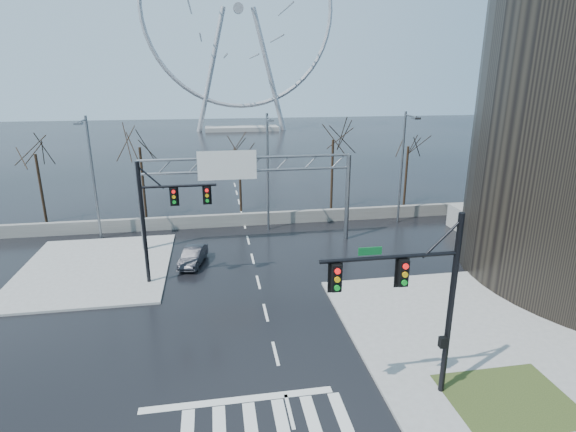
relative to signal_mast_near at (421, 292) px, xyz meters
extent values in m
plane|color=black|center=(-5.14, 4.04, -4.87)|extent=(260.00, 260.00, 0.00)
cube|color=gray|center=(4.86, 6.04, -4.80)|extent=(12.00, 10.00, 0.15)
cube|color=gray|center=(-16.14, 16.04, -4.80)|extent=(10.00, 12.00, 0.15)
cube|color=#273717|center=(3.86, -0.96, -4.72)|extent=(5.00, 4.00, 0.02)
cube|color=slate|center=(-5.14, 24.04, -4.32)|extent=(52.00, 0.50, 1.10)
cylinder|color=black|center=(1.36, 0.04, -0.87)|extent=(0.24, 0.24, 8.00)
cylinder|color=black|center=(-1.34, 0.04, 1.53)|extent=(5.40, 0.16, 0.16)
cube|color=black|center=(-0.84, -0.11, 0.93)|extent=(0.35, 0.28, 1.05)
cube|color=black|center=(-3.44, -0.11, 0.93)|extent=(0.35, 0.28, 1.05)
cylinder|color=black|center=(-12.14, 13.04, -0.87)|extent=(0.24, 0.24, 8.00)
cylinder|color=black|center=(-9.84, 13.04, 1.53)|extent=(4.60, 0.16, 0.16)
cube|color=black|center=(-10.14, 12.89, 0.93)|extent=(0.35, 0.28, 1.05)
cube|color=black|center=(-8.14, 12.89, 0.93)|extent=(0.35, 0.28, 1.05)
cylinder|color=slate|center=(-13.14, 19.04, -1.37)|extent=(0.36, 0.36, 7.00)
cylinder|color=slate|center=(2.86, 19.04, -1.37)|extent=(0.36, 0.36, 7.00)
cylinder|color=slate|center=(-5.14, 19.04, 2.13)|extent=(16.00, 0.20, 0.20)
cylinder|color=slate|center=(-5.14, 19.04, 1.13)|extent=(16.00, 0.20, 0.20)
cube|color=#0B5522|center=(-6.64, 18.89, 1.63)|extent=(4.20, 0.10, 2.00)
cube|color=silver|center=(-6.64, 18.83, 1.63)|extent=(4.40, 0.02, 2.20)
cylinder|color=slate|center=(-17.14, 22.54, 0.13)|extent=(0.20, 0.20, 10.00)
cylinder|color=slate|center=(-17.14, 21.44, 4.83)|extent=(0.12, 2.20, 0.12)
cube|color=slate|center=(-17.14, 20.44, 4.73)|extent=(0.50, 0.70, 0.18)
cylinder|color=slate|center=(-3.14, 22.54, 0.13)|extent=(0.20, 0.20, 10.00)
cylinder|color=slate|center=(-3.14, 21.44, 4.83)|extent=(0.12, 2.20, 0.12)
cube|color=slate|center=(-3.14, 20.44, 4.73)|extent=(0.50, 0.70, 0.18)
cylinder|color=slate|center=(8.86, 22.54, 0.13)|extent=(0.20, 0.20, 10.00)
cylinder|color=slate|center=(8.86, 21.44, 4.83)|extent=(0.12, 2.20, 0.12)
cube|color=slate|center=(8.86, 20.44, 4.73)|extent=(0.50, 0.70, 0.18)
cylinder|color=black|center=(-23.14, 28.04, -1.72)|extent=(0.24, 0.24, 6.30)
cylinder|color=black|center=(-14.14, 27.54, -1.50)|extent=(0.24, 0.24, 6.75)
cylinder|color=black|center=(-5.14, 28.54, -1.95)|extent=(0.24, 0.24, 5.85)
cylinder|color=black|center=(3.86, 27.54, -1.36)|extent=(0.24, 0.24, 7.02)
cylinder|color=black|center=(11.86, 28.04, -1.81)|extent=(0.24, 0.24, 6.12)
cube|color=gray|center=(-0.14, 99.04, -4.37)|extent=(18.00, 6.00, 1.00)
torus|color=#B2B2B7|center=(-0.14, 99.04, 23.13)|extent=(45.00, 1.00, 45.00)
cylinder|color=#B2B2B7|center=(-0.14, 99.04, 23.13)|extent=(2.40, 1.50, 2.40)
cylinder|color=#B2B2B7|center=(-7.14, 99.04, 9.13)|extent=(8.28, 1.20, 28.82)
cylinder|color=#B2B2B7|center=(6.86, 99.04, 9.13)|extent=(8.28, 1.20, 28.82)
imported|color=black|center=(-9.41, 15.78, -4.26)|extent=(2.13, 3.89, 1.22)
camera|label=1|loc=(-7.68, -14.60, 7.95)|focal=28.00mm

